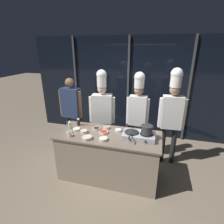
# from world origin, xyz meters

# --- Properties ---
(ground_plane) EXTENTS (24.00, 24.00, 0.00)m
(ground_plane) POSITION_xyz_m (0.00, 0.00, 0.00)
(ground_plane) COLOR #7F705B
(window_wall_back) EXTENTS (5.47, 0.09, 2.70)m
(window_wall_back) POSITION_xyz_m (0.00, 1.97, 1.35)
(window_wall_back) COLOR black
(window_wall_back) RESTS_ON ground_plane
(demo_counter) EXTENTS (1.90, 0.80, 0.91)m
(demo_counter) POSITION_xyz_m (0.00, 0.00, 0.46)
(demo_counter) COLOR gray
(demo_counter) RESTS_ON ground_plane
(portable_stove) EXTENTS (0.56, 0.35, 0.10)m
(portable_stove) POSITION_xyz_m (0.55, 0.01, 0.96)
(portable_stove) COLOR #B2B5BA
(portable_stove) RESTS_ON demo_counter
(frying_pan) EXTENTS (0.25, 0.44, 0.05)m
(frying_pan) POSITION_xyz_m (0.42, 0.01, 1.04)
(frying_pan) COLOR #232326
(frying_pan) RESTS_ON portable_stove
(stock_pot) EXTENTS (0.22, 0.20, 0.15)m
(stock_pot) POSITION_xyz_m (0.68, 0.01, 1.10)
(stock_pot) COLOR #333335
(stock_pot) RESTS_ON portable_stove
(squeeze_bottle_soy) EXTENTS (0.07, 0.07, 0.17)m
(squeeze_bottle_soy) POSITION_xyz_m (-0.70, 0.23, 0.99)
(squeeze_bottle_soy) COLOR #332319
(squeeze_bottle_soy) RESTS_ON demo_counter
(squeeze_bottle_oil) EXTENTS (0.07, 0.07, 0.18)m
(squeeze_bottle_oil) POSITION_xyz_m (-0.80, 0.05, 1.00)
(squeeze_bottle_oil) COLOR beige
(squeeze_bottle_oil) RESTS_ON demo_counter
(prep_bowl_scallions) EXTENTS (0.11, 0.11, 0.04)m
(prep_bowl_scallions) POSITION_xyz_m (-0.71, -0.15, 0.94)
(prep_bowl_scallions) COLOR silver
(prep_bowl_scallions) RESTS_ON demo_counter
(prep_bowl_garlic) EXTENTS (0.15, 0.15, 0.05)m
(prep_bowl_garlic) POSITION_xyz_m (-0.64, 0.00, 0.94)
(prep_bowl_garlic) COLOR silver
(prep_bowl_garlic) RESTS_ON demo_counter
(prep_bowl_rice) EXTENTS (0.13, 0.13, 0.04)m
(prep_bowl_rice) POSITION_xyz_m (0.14, 0.18, 0.93)
(prep_bowl_rice) COLOR silver
(prep_bowl_rice) RESTS_ON demo_counter
(prep_bowl_soy_glaze) EXTENTS (0.15, 0.15, 0.04)m
(prep_bowl_soy_glaze) POSITION_xyz_m (-0.29, 0.14, 0.93)
(prep_bowl_soy_glaze) COLOR silver
(prep_bowl_soy_glaze) RESTS_ON demo_counter
(prep_bowl_noodles) EXTENTS (0.15, 0.15, 0.04)m
(prep_bowl_noodles) POSITION_xyz_m (-0.03, -0.22, 0.94)
(prep_bowl_noodles) COLOR silver
(prep_bowl_noodles) RESTS_ON demo_counter
(prep_bowl_mushrooms) EXTENTS (0.13, 0.13, 0.04)m
(prep_bowl_mushrooms) POSITION_xyz_m (-0.10, 0.24, 0.94)
(prep_bowl_mushrooms) COLOR silver
(prep_bowl_mushrooms) RESTS_ON demo_counter
(prep_bowl_bell_pepper) EXTENTS (0.16, 0.16, 0.04)m
(prep_bowl_bell_pepper) POSITION_xyz_m (-0.10, 0.03, 0.93)
(prep_bowl_bell_pepper) COLOR silver
(prep_bowl_bell_pepper) RESTS_ON demo_counter
(prep_bowl_ginger) EXTENTS (0.13, 0.13, 0.05)m
(prep_bowl_ginger) POSITION_xyz_m (-0.46, -0.06, 0.94)
(prep_bowl_ginger) COLOR silver
(prep_bowl_ginger) RESTS_ON demo_counter
(prep_bowl_chicken) EXTENTS (0.17, 0.17, 0.05)m
(prep_bowl_chicken) POSITION_xyz_m (-0.31, -0.26, 0.94)
(prep_bowl_chicken) COLOR silver
(prep_bowl_chicken) RESTS_ON demo_counter
(prep_bowl_chili_flakes) EXTENTS (0.10, 0.10, 0.05)m
(prep_bowl_chili_flakes) POSITION_xyz_m (-0.64, -0.25, 0.94)
(prep_bowl_chili_flakes) COLOR silver
(prep_bowl_chili_flakes) RESTS_ON demo_counter
(serving_spoon_slotted) EXTENTS (0.25, 0.15, 0.02)m
(serving_spoon_slotted) POSITION_xyz_m (-0.47, 0.30, 0.92)
(serving_spoon_slotted) COLOR olive
(serving_spoon_slotted) RESTS_ON demo_counter
(person_guest) EXTENTS (0.57, 0.26, 1.77)m
(person_guest) POSITION_xyz_m (-1.13, 0.77, 1.07)
(person_guest) COLOR #2D3856
(person_guest) RESTS_ON ground_plane
(chef_head) EXTENTS (0.57, 0.29, 1.98)m
(chef_head) POSITION_xyz_m (-0.36, 0.76, 1.14)
(chef_head) COLOR #4C4C51
(chef_head) RESTS_ON ground_plane
(chef_sous) EXTENTS (0.48, 0.22, 1.95)m
(chef_sous) POSITION_xyz_m (0.42, 0.81, 1.19)
(chef_sous) COLOR #232326
(chef_sous) RESTS_ON ground_plane
(chef_line) EXTENTS (0.53, 0.23, 2.06)m
(chef_line) POSITION_xyz_m (1.12, 0.77, 1.22)
(chef_line) COLOR #232326
(chef_line) RESTS_ON ground_plane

